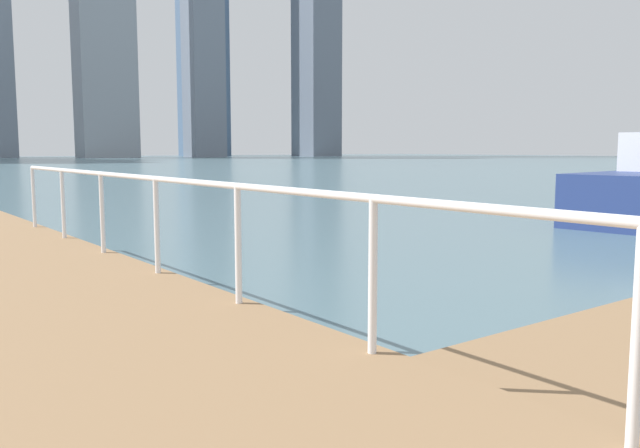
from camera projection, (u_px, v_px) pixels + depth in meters
ground_plane at (200, 236)px, 13.38m from camera, size 300.00×300.00×0.00m
skyline_tower_4 at (104, 43)px, 125.70m from camera, size 11.14×8.66×43.89m
skyline_tower_6 at (202, 5)px, 155.69m from camera, size 8.78×11.52×71.78m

